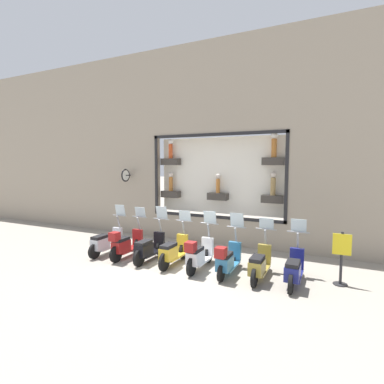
{
  "coord_description": "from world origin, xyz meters",
  "views": [
    {
      "loc": [
        -7.51,
        -4.21,
        3.15
      ],
      "look_at": [
        1.89,
        0.28,
        2.19
      ],
      "focal_mm": 28.0,
      "sensor_mm": 36.0,
      "label": 1
    }
  ],
  "objects": [
    {
      "name": "scooter_navy_0",
      "position": [
        0.45,
        -3.35,
        0.43
      ],
      "size": [
        1.8,
        0.61,
        1.62
      ],
      "color": "black",
      "rests_on": "ground_plane"
    },
    {
      "name": "scooter_olive_1",
      "position": [
        0.45,
        -2.45,
        0.43
      ],
      "size": [
        1.8,
        0.61,
        1.58
      ],
      "color": "black",
      "rests_on": "ground_plane"
    },
    {
      "name": "ground_plane",
      "position": [
        0.0,
        0.0,
        0.0
      ],
      "size": [
        120.0,
        120.0,
        0.0
      ],
      "primitive_type": "plane",
      "color": "gray"
    },
    {
      "name": "scooter_silver_7",
      "position": [
        0.45,
        2.94,
        0.44
      ],
      "size": [
        1.8,
        0.61,
        1.66
      ],
      "color": "black",
      "rests_on": "ground_plane"
    },
    {
      "name": "scooter_yellow_4",
      "position": [
        0.45,
        0.24,
        0.45
      ],
      "size": [
        1.81,
        0.6,
        1.62
      ],
      "color": "black",
      "rests_on": "ground_plane"
    },
    {
      "name": "scooter_teal_2",
      "position": [
        0.38,
        -1.55,
        0.46
      ],
      "size": [
        1.79,
        0.6,
        1.66
      ],
      "color": "black",
      "rests_on": "ground_plane"
    },
    {
      "name": "building_facade",
      "position": [
        3.6,
        0.0,
        4.01
      ],
      "size": [
        1.2,
        36.0,
        7.89
      ],
      "color": "gray",
      "rests_on": "ground_plane"
    },
    {
      "name": "scooter_red_6",
      "position": [
        0.39,
        2.04,
        0.48
      ],
      "size": [
        1.81,
        0.61,
        1.63
      ],
      "color": "black",
      "rests_on": "ground_plane"
    },
    {
      "name": "scooter_black_5",
      "position": [
        0.45,
        1.14,
        0.44
      ],
      "size": [
        1.81,
        0.6,
        1.71
      ],
      "color": "black",
      "rests_on": "ground_plane"
    },
    {
      "name": "shop_sign_post",
      "position": [
        1.02,
        -4.45,
        0.74
      ],
      "size": [
        0.36,
        0.45,
        1.41
      ],
      "color": "#232326",
      "rests_on": "ground_plane"
    },
    {
      "name": "scooter_white_3",
      "position": [
        0.39,
        -0.65,
        0.48
      ],
      "size": [
        1.81,
        0.6,
        1.66
      ],
      "color": "black",
      "rests_on": "ground_plane"
    }
  ]
}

